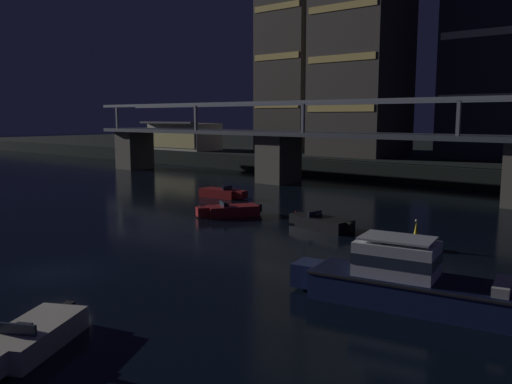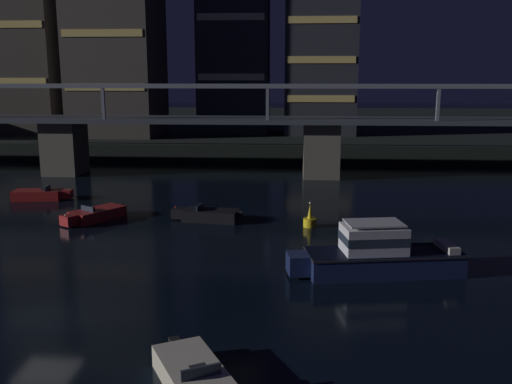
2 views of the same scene
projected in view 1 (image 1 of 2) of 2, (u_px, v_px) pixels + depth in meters
The scene contains 13 objects.
ground_plane at pixel (55, 273), 26.12m from camera, with size 400.00×400.00×0.00m, color black.
far_riverbank at pixel (511, 156), 90.18m from camera, with size 240.00×80.00×2.20m, color black.
river_bridge at pixel (385, 151), 53.08m from camera, with size 86.76×6.40×9.38m.
tower_west_low at pixel (302, 36), 85.02m from camera, with size 9.10×13.96×37.03m.
tower_west_tall at pixel (362, 36), 73.97m from camera, with size 11.14×11.71×33.61m.
tower_central at pixel (490, 4), 67.74m from camera, with size 9.80×8.71×39.83m.
waterfront_pavilion at pixel (184, 136), 88.89m from camera, with size 12.40×7.40×4.70m.
cabin_cruiser_near_left at pixel (403, 279), 21.60m from camera, with size 9.35×3.98×2.79m.
speedboat_near_center at pixel (322, 223), 36.34m from camera, with size 5.23×2.32×1.16m.
speedboat_near_right at pixel (230, 211), 41.12m from camera, with size 3.79×4.79×1.16m.
speedboat_mid_left at pixel (222, 193), 50.55m from camera, with size 5.23×2.20×1.16m.
speedboat_mid_center at pixel (30, 338), 17.41m from camera, with size 3.50×4.90×1.16m.
channel_buoy at pixel (416, 241), 30.79m from camera, with size 0.90×0.90×1.76m.
Camera 1 is at (23.78, -13.17, 7.64)m, focal length 37.06 mm.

